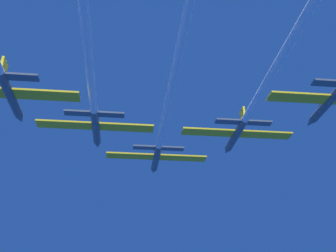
{
  "coord_description": "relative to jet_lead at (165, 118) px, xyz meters",
  "views": [
    {
      "loc": [
        -6.2,
        -71.51,
        -28.97
      ],
      "look_at": [
        0.02,
        -12.87,
        0.18
      ],
      "focal_mm": 45.77,
      "sensor_mm": 36.0,
      "label": 1
    }
  ],
  "objects": [
    {
      "name": "jet_lead",
      "position": [
        0.0,
        0.0,
        0.0
      ],
      "size": [
        17.9,
        56.23,
        2.96
      ],
      "color": "#4C5660"
    },
    {
      "name": "jet_left_wing",
      "position": [
        -10.35,
        -15.44,
        0.18
      ],
      "size": [
        17.9,
        65.75,
        2.96
      ],
      "color": "#4C5660"
    },
    {
      "name": "jet_right_wing",
      "position": [
        12.19,
        -10.02,
        0.46
      ],
      "size": [
        17.9,
        55.71,
        2.96
      ],
      "color": "#4C5660"
    }
  ]
}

